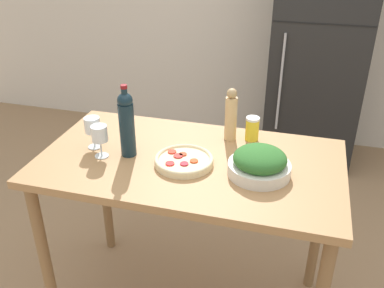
{
  "coord_description": "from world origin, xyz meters",
  "views": [
    {
      "loc": [
        0.47,
        -1.65,
        1.95
      ],
      "look_at": [
        0.0,
        0.04,
        1.01
      ],
      "focal_mm": 40.0,
      "sensor_mm": 36.0,
      "label": 1
    }
  ],
  "objects_px": {
    "homemade_pizza": "(184,160)",
    "salt_canister": "(252,129)",
    "refrigerator": "(317,63)",
    "wine_bottle": "(127,123)",
    "wine_glass_far": "(93,126)",
    "salad_bowl": "(260,163)",
    "wine_glass_near": "(100,135)",
    "pepper_mill": "(231,115)"
  },
  "relations": [
    {
      "from": "wine_bottle",
      "to": "salt_canister",
      "type": "distance_m",
      "value": 0.63
    },
    {
      "from": "pepper_mill",
      "to": "salad_bowl",
      "type": "height_order",
      "value": "pepper_mill"
    },
    {
      "from": "wine_glass_near",
      "to": "salt_canister",
      "type": "xyz_separation_m",
      "value": [
        0.65,
        0.36,
        -0.05
      ]
    },
    {
      "from": "wine_glass_far",
      "to": "salt_canister",
      "type": "height_order",
      "value": "wine_glass_far"
    },
    {
      "from": "wine_glass_near",
      "to": "salt_canister",
      "type": "bearing_deg",
      "value": 28.56
    },
    {
      "from": "wine_glass_near",
      "to": "pepper_mill",
      "type": "distance_m",
      "value": 0.64
    },
    {
      "from": "wine_bottle",
      "to": "wine_glass_near",
      "type": "xyz_separation_m",
      "value": [
        -0.12,
        -0.05,
        -0.05
      ]
    },
    {
      "from": "homemade_pizza",
      "to": "wine_glass_far",
      "type": "bearing_deg",
      "value": 175.28
    },
    {
      "from": "wine_glass_near",
      "to": "homemade_pizza",
      "type": "relative_size",
      "value": 0.59
    },
    {
      "from": "wine_bottle",
      "to": "salad_bowl",
      "type": "xyz_separation_m",
      "value": [
        0.62,
        -0.01,
        -0.11
      ]
    },
    {
      "from": "wine_bottle",
      "to": "wine_glass_far",
      "type": "distance_m",
      "value": 0.2
    },
    {
      "from": "salad_bowl",
      "to": "salt_canister",
      "type": "height_order",
      "value": "salad_bowl"
    },
    {
      "from": "wine_bottle",
      "to": "salad_bowl",
      "type": "bearing_deg",
      "value": -1.15
    },
    {
      "from": "refrigerator",
      "to": "wine_bottle",
      "type": "bearing_deg",
      "value": -113.17
    },
    {
      "from": "wine_bottle",
      "to": "wine_glass_far",
      "type": "height_order",
      "value": "wine_bottle"
    },
    {
      "from": "wine_glass_near",
      "to": "salad_bowl",
      "type": "bearing_deg",
      "value": 2.92
    },
    {
      "from": "wine_bottle",
      "to": "salad_bowl",
      "type": "distance_m",
      "value": 0.63
    },
    {
      "from": "salad_bowl",
      "to": "homemade_pizza",
      "type": "distance_m",
      "value": 0.34
    },
    {
      "from": "salt_canister",
      "to": "pepper_mill",
      "type": "bearing_deg",
      "value": -169.04
    },
    {
      "from": "salad_bowl",
      "to": "homemade_pizza",
      "type": "height_order",
      "value": "salad_bowl"
    },
    {
      "from": "wine_glass_far",
      "to": "refrigerator",
      "type": "bearing_deg",
      "value": 62.04
    },
    {
      "from": "wine_glass_near",
      "to": "wine_glass_far",
      "type": "height_order",
      "value": "same"
    },
    {
      "from": "wine_glass_far",
      "to": "salt_canister",
      "type": "bearing_deg",
      "value": 21.31
    },
    {
      "from": "wine_glass_near",
      "to": "salt_canister",
      "type": "distance_m",
      "value": 0.75
    },
    {
      "from": "refrigerator",
      "to": "wine_glass_near",
      "type": "distance_m",
      "value": 2.24
    },
    {
      "from": "wine_bottle",
      "to": "salt_canister",
      "type": "relative_size",
      "value": 2.85
    },
    {
      "from": "wine_glass_far",
      "to": "pepper_mill",
      "type": "distance_m",
      "value": 0.67
    },
    {
      "from": "homemade_pizza",
      "to": "refrigerator",
      "type": "bearing_deg",
      "value": 74.09
    },
    {
      "from": "refrigerator",
      "to": "wine_bottle",
      "type": "distance_m",
      "value": 2.15
    },
    {
      "from": "refrigerator",
      "to": "homemade_pizza",
      "type": "relative_size",
      "value": 6.52
    },
    {
      "from": "refrigerator",
      "to": "homemade_pizza",
      "type": "height_order",
      "value": "refrigerator"
    },
    {
      "from": "refrigerator",
      "to": "salad_bowl",
      "type": "height_order",
      "value": "refrigerator"
    },
    {
      "from": "salad_bowl",
      "to": "wine_bottle",
      "type": "bearing_deg",
      "value": 178.85
    },
    {
      "from": "wine_glass_near",
      "to": "salad_bowl",
      "type": "xyz_separation_m",
      "value": [
        0.73,
        0.04,
        -0.05
      ]
    },
    {
      "from": "homemade_pizza",
      "to": "salt_canister",
      "type": "xyz_separation_m",
      "value": [
        0.26,
        0.32,
        0.04
      ]
    },
    {
      "from": "wine_glass_far",
      "to": "wine_glass_near",
      "type": "bearing_deg",
      "value": -45.02
    },
    {
      "from": "wine_bottle",
      "to": "wine_glass_near",
      "type": "relative_size",
      "value": 2.21
    },
    {
      "from": "wine_glass_near",
      "to": "homemade_pizza",
      "type": "bearing_deg",
      "value": 4.98
    },
    {
      "from": "refrigerator",
      "to": "wine_bottle",
      "type": "xyz_separation_m",
      "value": [
        -0.84,
        -1.96,
        0.24
      ]
    },
    {
      "from": "salad_bowl",
      "to": "salt_canister",
      "type": "distance_m",
      "value": 0.33
    },
    {
      "from": "wine_glass_far",
      "to": "salad_bowl",
      "type": "bearing_deg",
      "value": -2.5
    },
    {
      "from": "salad_bowl",
      "to": "salt_canister",
      "type": "relative_size",
      "value": 2.24
    }
  ]
}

